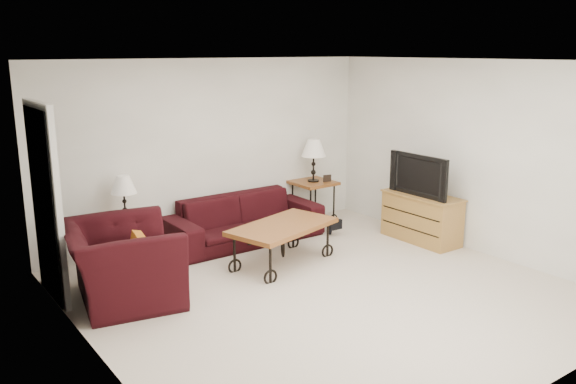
# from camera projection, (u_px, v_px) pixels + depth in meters

# --- Properties ---
(ground) EXTENTS (5.00, 5.00, 0.00)m
(ground) POSITION_uv_depth(u_px,v_px,m) (325.00, 292.00, 6.55)
(ground) COLOR beige
(ground) RESTS_ON ground
(wall_back) EXTENTS (5.00, 0.02, 2.50)m
(wall_back) POSITION_uv_depth(u_px,v_px,m) (212.00, 150.00, 8.22)
(wall_back) COLOR white
(wall_back) RESTS_ON ground
(wall_front) EXTENTS (5.00, 0.02, 2.50)m
(wall_front) POSITION_uv_depth(u_px,v_px,m) (546.00, 243.00, 4.29)
(wall_front) COLOR white
(wall_front) RESTS_ON ground
(wall_left) EXTENTS (0.02, 5.00, 2.50)m
(wall_left) POSITION_uv_depth(u_px,v_px,m) (91.00, 221.00, 4.83)
(wall_left) COLOR white
(wall_left) RESTS_ON ground
(wall_right) EXTENTS (0.02, 5.00, 2.50)m
(wall_right) POSITION_uv_depth(u_px,v_px,m) (475.00, 157.00, 7.68)
(wall_right) COLOR white
(wall_right) RESTS_ON ground
(ceiling) EXTENTS (5.00, 5.00, 0.00)m
(ceiling) POSITION_uv_depth(u_px,v_px,m) (329.00, 61.00, 5.96)
(ceiling) COLOR white
(ceiling) RESTS_ON wall_back
(doorway) EXTENTS (0.08, 0.94, 2.04)m
(doorway) POSITION_uv_depth(u_px,v_px,m) (45.00, 205.00, 6.20)
(doorway) COLOR black
(doorway) RESTS_ON ground
(sofa) EXTENTS (2.19, 0.86, 0.64)m
(sofa) POSITION_uv_depth(u_px,v_px,m) (245.00, 219.00, 8.19)
(sofa) COLOR black
(sofa) RESTS_ON ground
(side_table_left) EXTENTS (0.51, 0.51, 0.56)m
(side_table_left) POSITION_uv_depth(u_px,v_px,m) (127.00, 241.00, 7.41)
(side_table_left) COLOR brown
(side_table_left) RESTS_ON ground
(side_table_right) EXTENTS (0.60, 0.60, 0.65)m
(side_table_right) POSITION_uv_depth(u_px,v_px,m) (313.00, 202.00, 9.10)
(side_table_right) COLOR brown
(side_table_right) RESTS_ON ground
(lamp_left) EXTENTS (0.32, 0.32, 0.56)m
(lamp_left) POSITION_uv_depth(u_px,v_px,m) (124.00, 198.00, 7.28)
(lamp_left) COLOR black
(lamp_left) RESTS_ON side_table_left
(lamp_right) EXTENTS (0.37, 0.37, 0.65)m
(lamp_right) POSITION_uv_depth(u_px,v_px,m) (314.00, 160.00, 8.94)
(lamp_right) COLOR black
(lamp_right) RESTS_ON side_table_right
(photo_frame_left) EXTENTS (0.11, 0.03, 0.09)m
(photo_frame_left) POSITION_uv_depth(u_px,v_px,m) (118.00, 220.00, 7.13)
(photo_frame_left) COLOR black
(photo_frame_left) RESTS_ON side_table_left
(photo_frame_right) EXTENTS (0.13, 0.04, 0.11)m
(photo_frame_right) POSITION_uv_depth(u_px,v_px,m) (327.00, 178.00, 8.98)
(photo_frame_right) COLOR black
(photo_frame_right) RESTS_ON side_table_right
(coffee_table) EXTENTS (1.52, 1.08, 0.51)m
(coffee_table) POSITION_uv_depth(u_px,v_px,m) (283.00, 244.00, 7.34)
(coffee_table) COLOR brown
(coffee_table) RESTS_ON ground
(armchair) EXTENTS (1.34, 1.47, 0.83)m
(armchair) POSITION_uv_depth(u_px,v_px,m) (122.00, 263.00, 6.25)
(armchair) COLOR black
(armchair) RESTS_ON ground
(throw_pillow) EXTENTS (0.17, 0.39, 0.38)m
(throw_pillow) POSITION_uv_depth(u_px,v_px,m) (137.00, 252.00, 6.27)
(throw_pillow) COLOR orange
(throw_pillow) RESTS_ON armchair
(tv_stand) EXTENTS (0.46, 1.11, 0.66)m
(tv_stand) POSITION_uv_depth(u_px,v_px,m) (421.00, 218.00, 8.22)
(tv_stand) COLOR #B47C43
(tv_stand) RESTS_ON ground
(television) EXTENTS (0.13, 0.99, 0.57)m
(television) POSITION_uv_depth(u_px,v_px,m) (423.00, 175.00, 8.07)
(television) COLOR black
(television) RESTS_ON tv_stand
(backpack) EXTENTS (0.36, 0.29, 0.43)m
(backpack) POSITION_uv_depth(u_px,v_px,m) (330.00, 221.00, 8.51)
(backpack) COLOR black
(backpack) RESTS_ON ground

